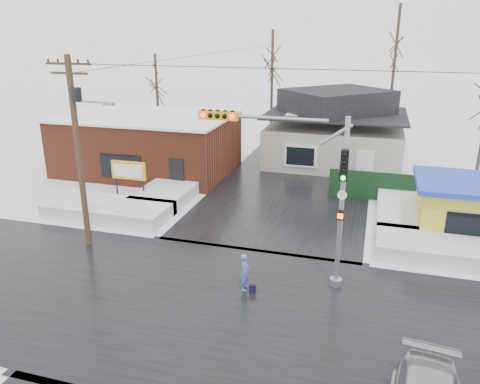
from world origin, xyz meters
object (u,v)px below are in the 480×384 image
(utility_pole, at_px, (79,143))
(pedestrian, at_px, (245,272))
(traffic_signal, at_px, (302,178))
(marquee_sign, at_px, (129,172))
(kiosk, at_px, (460,207))

(utility_pole, xyz_separation_m, pedestrian, (8.42, -1.88, -4.34))
(traffic_signal, xyz_separation_m, utility_pole, (-10.36, 0.53, 0.57))
(marquee_sign, distance_m, kiosk, 18.51)
(traffic_signal, xyz_separation_m, kiosk, (7.07, 7.03, -3.08))
(utility_pole, relative_size, marquee_sign, 3.53)
(utility_pole, relative_size, pedestrian, 5.79)
(marquee_sign, relative_size, kiosk, 0.55)
(traffic_signal, distance_m, pedestrian, 4.44)
(marquee_sign, height_order, pedestrian, marquee_sign)
(traffic_signal, distance_m, kiosk, 10.43)
(traffic_signal, height_order, pedestrian, traffic_signal)
(traffic_signal, bearing_deg, kiosk, 44.84)
(pedestrian, bearing_deg, traffic_signal, -59.10)
(traffic_signal, xyz_separation_m, marquee_sign, (-11.43, 6.53, -2.62))
(utility_pole, relative_size, kiosk, 1.96)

